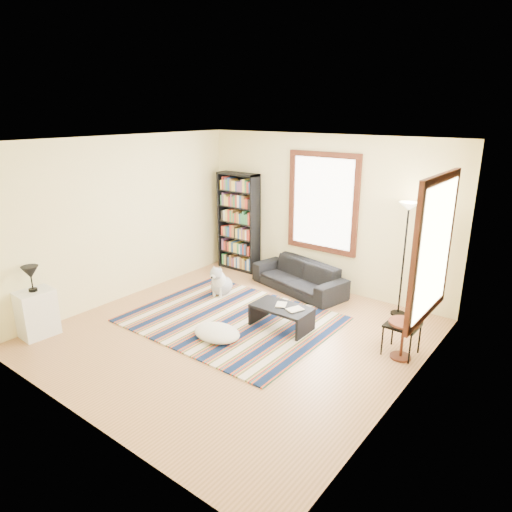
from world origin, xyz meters
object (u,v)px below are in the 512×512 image
Objects in this scene: sofa at (299,276)px; folding_chair at (402,325)px; side_table at (402,340)px; bookshelf at (239,222)px; floor_cushion at (217,333)px; floor_lamp at (403,260)px; dog at (222,280)px; white_cabinet at (37,313)px; coffee_table at (281,317)px.

sofa is 2.60m from folding_chair.
side_table is 0.19m from folding_chair.
floor_cushion is at bearing -56.46° from bookshelf.
floor_lamp reaches higher than dog.
side_table is at bearing 33.62° from white_cabinet.
side_table is (4.04, -1.48, -0.73)m from bookshelf.
white_cabinet is (-3.96, -3.93, -0.58)m from floor_lamp.
sofa is at bearing 155.30° from folding_chair.
sofa is 4.37m from white_cabinet.
coffee_table reaches higher than floor_cushion.
floor_lamp is 3.29× the size of dog.
white_cabinet is at bearing -105.33° from sofa.
dog is (-1.61, 0.45, 0.10)m from coffee_table.
folding_chair is at bearing 34.82° from white_cabinet.
bookshelf is 4.18m from white_cabinet.
bookshelf is at bearing 104.28° from dog.
bookshelf reaches higher than folding_chair.
folding_chair is 1.23× the size of white_cabinet.
side_table is at bearing -13.38° from sofa.
dog is at bearing 179.05° from folding_chair.
white_cabinet is at bearing -147.86° from folding_chair.
dog is at bearing -62.97° from bookshelf.
coffee_table is at bearing -128.38° from floor_lamp.
side_table is at bearing 25.31° from floor_cushion.
floor_lamp is (1.24, 1.57, 0.75)m from coffee_table.
floor_cushion is (0.06, -2.31, -0.18)m from sofa.
folding_chair reaches higher than white_cabinet.
side_table is at bearing -67.70° from floor_lamp.
floor_cushion is at bearing -74.99° from sofa.
coffee_table is 0.48× the size of floor_lamp.
floor_lamp is 5.61m from white_cabinet.
sofa is 1.97m from floor_lamp.
floor_lamp is 3.13m from dog.
folding_chair is at bearing -14.40° from dog.
sofa is at bearing -176.92° from floor_lamp.
folding_chair reaches higher than floor_cushion.
white_cabinet is 1.24× the size of dog.
sofa is 0.99× the size of floor_lamp.
folding_chair is (2.34, -1.11, 0.16)m from sofa.
coffee_table is 1.80m from side_table.
side_table is 0.63× the size of folding_chair.
bookshelf reaches higher than sofa.
dog is (0.66, -1.29, -0.72)m from bookshelf.
bookshelf is at bearing 123.54° from floor_cushion.
side_table is 5.21m from white_cabinet.
floor_cushion is (1.71, -2.58, -0.91)m from bookshelf.
dog is (-3.34, 0.10, -0.15)m from folding_chair.
side_table is at bearing 8.16° from coffee_table.
sofa is at bearing 112.82° from coffee_table.
floor_cushion is 1.05× the size of white_cabinet.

